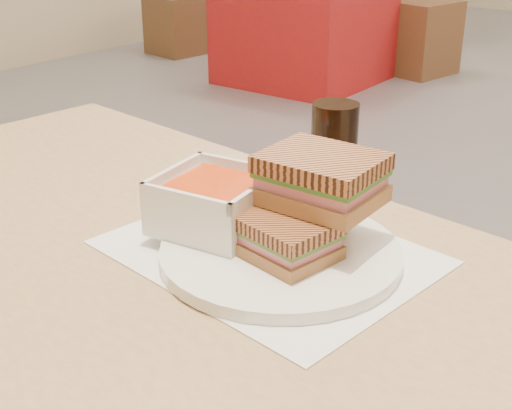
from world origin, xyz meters
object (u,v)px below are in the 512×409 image
Objects in this scene: panini_lower at (286,237)px; bg_chair_0r at (418,37)px; plate at (280,253)px; bg_table_0 at (305,20)px; bg_chair_0l at (178,25)px; main_table at (140,329)px; soup_bowl at (214,204)px; cola_glass at (334,152)px.

panini_lower is 0.24× the size of bg_chair_0r.
bg_table_0 is at bearing 124.72° from plate.
panini_lower reaches higher than bg_chair_0l.
bg_chair_0l is at bearing -161.69° from bg_chair_0r.
soup_bowl is at bearing 59.19° from main_table.
plate is 4.28m from bg_chair_0r.
panini_lower is at bearing -43.48° from bg_chair_0l.
bg_table_0 is (-2.22, 3.21, -0.36)m from plate.
panini_lower is 4.85m from bg_chair_0l.
bg_table_0 is (-2.16, 3.01, -0.42)m from cola_glass.
bg_table_0 reaches higher than main_table.
cola_glass is at bearing 109.16° from panini_lower.
bg_chair_0l is (-3.42, 3.10, -0.60)m from cola_glass.
cola_glass reaches higher than plate.
main_table is at bearing -153.69° from panini_lower.
plate is 0.58× the size of bg_chair_0r.
plate is 2.40× the size of panini_lower.
bg_chair_0r is (-1.75, 3.87, -0.52)m from plate.
bg_table_0 is at bearing 125.74° from cola_glass.
bg_chair_0r is (0.47, 0.67, -0.15)m from bg_table_0.
bg_chair_0r is at bearing 114.72° from cola_glass.
cola_glass is 0.15× the size of bg_table_0.
plate is 0.04m from panini_lower.
panini_lower reaches higher than plate.
soup_bowl reaches higher than bg_table_0.
bg_chair_0l is (-3.49, 3.31, -0.58)m from panini_lower.
plate is 4.82m from bg_chair_0l.
bg_chair_0l is (-3.48, 3.30, -0.54)m from plate.
main_table is 8.89× the size of cola_glass.
bg_table_0 is at bearing 122.05° from main_table.
plate is at bearing -43.51° from bg_chair_0l.
bg_chair_0r is at bearing 114.43° from panini_lower.
bg_chair_0r reaches higher than bg_chair_0l.
bg_chair_0r is at bearing 114.30° from plate.
cola_glass reaches higher than bg_chair_0l.
cola_glass is (-0.06, 0.20, 0.06)m from plate.
panini_lower is 0.22m from cola_glass.
plate is at bearing 3.01° from soup_bowl.
cola_glass is (0.04, 0.20, 0.02)m from soup_bowl.
soup_bowl is at bearing -176.99° from plate.
bg_table_0 is at bearing -125.33° from bg_chair_0r.
bg_table_0 reaches higher than plate.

